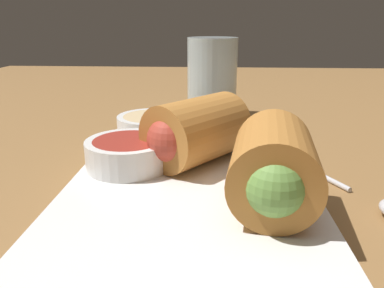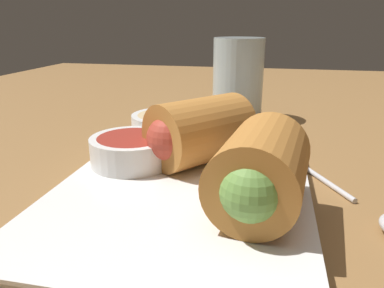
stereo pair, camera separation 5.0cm
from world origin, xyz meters
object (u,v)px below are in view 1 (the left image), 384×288
serving_plate (192,177)px  dipping_bowl_near (128,152)px  drinking_glass (212,78)px  dipping_bowl_far (152,126)px

serving_plate → dipping_bowl_near: bearing=85.8°
serving_plate → drinking_glass: size_ratio=2.84×
serving_plate → drinking_glass: (26.37, -1.62, 5.43)cm
dipping_bowl_near → drinking_glass: (25.92, -7.71, 3.23)cm
drinking_glass → serving_plate: bearing=176.5°
dipping_bowl_far → drinking_glass: 18.24cm
drinking_glass → dipping_bowl_near: bearing=163.4°
dipping_bowl_far → drinking_glass: bearing=-23.0°
dipping_bowl_near → drinking_glass: bearing=-16.6°
serving_plate → dipping_bowl_far: dipping_bowl_far is taller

